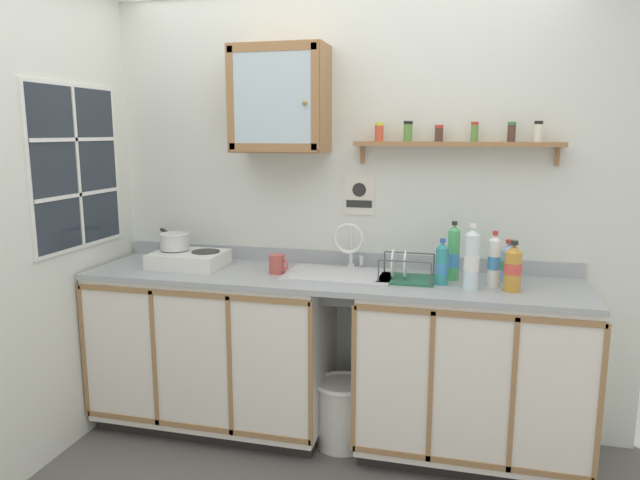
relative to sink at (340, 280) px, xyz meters
name	(u,v)px	position (x,y,z in m)	size (l,w,h in m)	color
floor	(309,477)	(-0.06, -0.44, -0.93)	(5.73, 5.73, 0.00)	#565451
back_wall	(341,207)	(-0.06, 0.29, 0.36)	(3.33, 0.07, 2.56)	silver
side_wall_left	(18,224)	(-1.45, -0.69, 0.36)	(0.05, 3.50, 2.56)	silver
lower_cabinet_run	(215,349)	(-0.74, -0.03, -0.46)	(1.35, 0.60, 0.92)	black
lower_cabinet_run_right	(471,374)	(0.71, -0.03, -0.46)	(1.16, 0.60, 0.92)	black
countertop	(328,278)	(-0.06, -0.04, 0.01)	(2.69, 0.63, 0.03)	#9EA3A8
backsplash	(339,258)	(-0.06, 0.25, 0.07)	(2.69, 0.02, 0.08)	#9EA3A8
sink	(340,280)	(0.00, 0.00, 0.00)	(0.58, 0.41, 0.40)	silver
hot_plate_stove	(189,259)	(-0.90, -0.02, 0.07)	(0.40, 0.31, 0.09)	silver
saucepan	(175,241)	(-1.00, 0.01, 0.17)	(0.29, 0.30, 0.10)	silver
bottle_soda_green_0	(453,254)	(0.60, 0.04, 0.17)	(0.07, 0.07, 0.31)	#4CB266
bottle_water_blue_1	(508,263)	(0.87, 0.07, 0.13)	(0.08, 0.08, 0.22)	#8CB7E0
bottle_opaque_white_2	(494,261)	(0.80, -0.05, 0.16)	(0.06, 0.06, 0.28)	white
bottle_detergent_teal_3	(442,264)	(0.54, -0.07, 0.13)	(0.07, 0.07, 0.24)	teal
bottle_juice_amber_4	(513,268)	(0.89, -0.11, 0.14)	(0.09, 0.09, 0.25)	gold
bottle_water_clear_5	(472,260)	(0.69, -0.13, 0.18)	(0.08, 0.08, 0.33)	silver
dish_rack	(404,274)	(0.35, -0.03, 0.06)	(0.29, 0.24, 0.16)	#26664C
mug	(277,264)	(-0.35, -0.05, 0.08)	(0.12, 0.09, 0.11)	#B24C47
wall_cabinet	(280,99)	(-0.38, 0.12, 0.97)	(0.53, 0.30, 0.58)	#996B42
spice_shelf	(455,141)	(0.58, 0.19, 0.75)	(1.09, 0.14, 0.23)	#996B42
warning_sign	(359,195)	(0.05, 0.26, 0.44)	(0.18, 0.01, 0.23)	silver
window	(76,167)	(-1.42, -0.26, 0.61)	(0.03, 0.75, 0.90)	#262D38
trash_bin	(342,411)	(0.03, -0.09, -0.73)	(0.31, 0.31, 0.38)	silver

